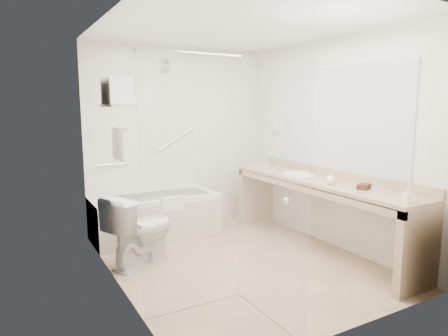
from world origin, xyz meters
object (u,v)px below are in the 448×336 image
water_bottle_left (278,166)px  vanity_counter (319,197)px  amenity_basket (364,186)px  toilet (141,230)px  bathtub (156,216)px

water_bottle_left → vanity_counter: bearing=-77.0°
amenity_basket → water_bottle_left: water_bottle_left is taller
water_bottle_left → toilet: bearing=-178.8°
toilet → amenity_basket: size_ratio=5.07×
bathtub → toilet: bearing=-119.0°
amenity_basket → water_bottle_left: (-0.16, 1.25, 0.06)m
bathtub → water_bottle_left: water_bottle_left is taller
toilet → water_bottle_left: (1.83, 0.04, 0.55)m
water_bottle_left → amenity_basket: bearing=-82.5°
bathtub → toilet: size_ratio=2.05×
toilet → amenity_basket: 2.39m
bathtub → toilet: 0.94m
bathtub → water_bottle_left: 1.72m
vanity_counter → amenity_basket: bearing=-88.0°
toilet → amenity_basket: (2.00, -1.21, 0.49)m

